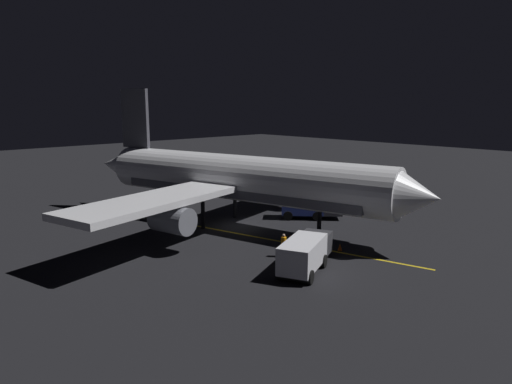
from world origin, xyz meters
TOP-DOWN VIEW (x-y plane):
  - ground_plane at (0.00, 0.00)m, footprint 180.00×180.00m
  - apron_guide_stripe at (1.12, 4.00)m, footprint 6.63×26.87m
  - airliner at (0.14, -0.58)m, footprint 33.80×35.43m
  - baggage_truck at (4.25, 11.30)m, footprint 6.73×4.43m
  - catering_truck at (-6.86, 2.20)m, footprint 5.41×5.67m
  - ground_crew_worker at (3.33, 8.43)m, footprint 0.40×0.40m
  - traffic_cone_near_left at (0.07, 6.15)m, footprint 0.50×0.50m
  - traffic_cone_near_right at (-1.69, 5.64)m, footprint 0.50×0.50m
  - traffic_cone_under_wing at (-0.82, 10.44)m, footprint 0.50×0.50m
  - traffic_cone_far at (4.66, 9.38)m, footprint 0.50×0.50m

SIDE VIEW (x-z plane):
  - ground_plane at x=0.00m, z-range -0.20..0.00m
  - apron_guide_stripe at x=1.12m, z-range 0.00..0.01m
  - traffic_cone_near_left at x=0.07m, z-range -0.03..0.52m
  - traffic_cone_near_right at x=-1.69m, z-range -0.03..0.52m
  - traffic_cone_under_wing at x=-0.82m, z-range -0.03..0.52m
  - traffic_cone_far at x=4.66m, z-range -0.03..0.52m
  - ground_crew_worker at x=3.33m, z-range 0.02..1.76m
  - baggage_truck at x=4.25m, z-range 0.07..2.32m
  - catering_truck at x=-6.86m, z-range 0.01..2.64m
  - airliner at x=0.14m, z-range -1.93..10.57m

